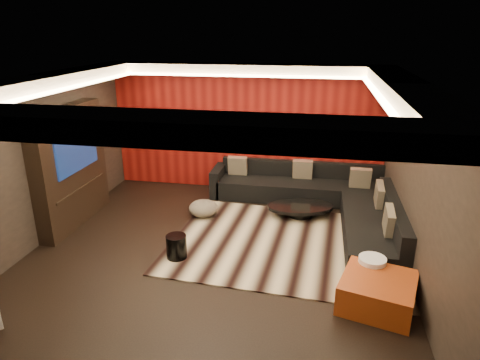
% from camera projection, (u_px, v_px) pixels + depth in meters
% --- Properties ---
extents(floor, '(6.00, 6.00, 0.02)m').
position_uv_depth(floor, '(216.00, 250.00, 7.13)').
color(floor, black).
rests_on(floor, ground).
extents(ceiling, '(6.00, 6.00, 0.02)m').
position_uv_depth(ceiling, '(212.00, 78.00, 6.18)').
color(ceiling, silver).
rests_on(ceiling, ground).
extents(wall_back, '(6.00, 0.02, 2.80)m').
position_uv_depth(wall_back, '(247.00, 128.00, 9.44)').
color(wall_back, black).
rests_on(wall_back, ground).
extents(wall_left, '(0.02, 6.00, 2.80)m').
position_uv_depth(wall_left, '(40.00, 160.00, 7.18)').
color(wall_left, black).
rests_on(wall_left, ground).
extents(wall_right, '(0.02, 6.00, 2.80)m').
position_uv_depth(wall_right, '(418.00, 183.00, 6.14)').
color(wall_right, black).
rests_on(wall_right, ground).
extents(red_feature_wall, '(5.98, 0.05, 2.78)m').
position_uv_depth(red_feature_wall, '(246.00, 128.00, 9.41)').
color(red_feature_wall, '#6B0C0A').
rests_on(red_feature_wall, ground).
extents(soffit_back, '(6.00, 0.60, 0.22)m').
position_uv_depth(soffit_back, '(244.00, 69.00, 8.72)').
color(soffit_back, silver).
rests_on(soffit_back, ground).
extents(soffit_front, '(6.00, 0.60, 0.22)m').
position_uv_depth(soffit_front, '(137.00, 127.00, 3.72)').
color(soffit_front, silver).
rests_on(soffit_front, ground).
extents(soffit_left, '(0.60, 4.80, 0.22)m').
position_uv_depth(soffit_left, '(45.00, 82.00, 6.69)').
color(soffit_left, silver).
rests_on(soffit_left, ground).
extents(soffit_right, '(0.60, 4.80, 0.22)m').
position_uv_depth(soffit_right, '(407.00, 91.00, 5.76)').
color(soffit_right, silver).
rests_on(soffit_right, ground).
extents(cove_back, '(4.80, 0.08, 0.04)m').
position_uv_depth(cove_back, '(241.00, 76.00, 8.44)').
color(cove_back, '#FFD899').
rests_on(cove_back, ground).
extents(cove_front, '(4.80, 0.08, 0.04)m').
position_uv_depth(cove_front, '(152.00, 128.00, 4.07)').
color(cove_front, '#FFD899').
rests_on(cove_front, ground).
extents(cove_left, '(0.08, 4.80, 0.04)m').
position_uv_depth(cove_left, '(65.00, 89.00, 6.66)').
color(cove_left, '#FFD899').
rests_on(cove_left, ground).
extents(cove_right, '(0.08, 4.80, 0.04)m').
position_uv_depth(cove_right, '(380.00, 97.00, 5.85)').
color(cove_right, '#FFD899').
rests_on(cove_right, ground).
extents(tv_surround, '(0.30, 2.00, 2.20)m').
position_uv_depth(tv_surround, '(71.00, 167.00, 7.80)').
color(tv_surround, black).
rests_on(tv_surround, ground).
extents(tv_screen, '(0.04, 1.30, 0.80)m').
position_uv_depth(tv_screen, '(76.00, 149.00, 7.66)').
color(tv_screen, black).
rests_on(tv_screen, ground).
extents(tv_shelf, '(0.04, 1.60, 0.04)m').
position_uv_depth(tv_shelf, '(81.00, 188.00, 7.91)').
color(tv_shelf, black).
rests_on(tv_shelf, ground).
extents(rug, '(4.18, 3.25, 0.02)m').
position_uv_depth(rug, '(290.00, 244.00, 7.30)').
color(rug, '#C0AF8D').
rests_on(rug, floor).
extents(coffee_table, '(1.54, 1.54, 0.22)m').
position_uv_depth(coffee_table, '(300.00, 210.00, 8.36)').
color(coffee_table, black).
rests_on(coffee_table, rug).
extents(drum_stool, '(0.37, 0.37, 0.38)m').
position_uv_depth(drum_stool, '(176.00, 247.00, 6.81)').
color(drum_stool, black).
rests_on(drum_stool, rug).
extents(striped_pouf, '(0.69, 0.69, 0.31)m').
position_uv_depth(striped_pouf, '(203.00, 208.00, 8.33)').
color(striped_pouf, '#BFAE94').
rests_on(striped_pouf, rug).
extents(white_side_table, '(0.47, 0.47, 0.48)m').
position_uv_depth(white_side_table, '(371.00, 273.00, 6.03)').
color(white_side_table, white).
rests_on(white_side_table, floor).
extents(orange_ottoman, '(1.13, 1.13, 0.41)m').
position_uv_depth(orange_ottoman, '(378.00, 292.00, 5.65)').
color(orange_ottoman, '#A02914').
rests_on(orange_ottoman, floor).
extents(sectional_sofa, '(3.65, 3.50, 0.75)m').
position_uv_depth(sectional_sofa, '(323.00, 201.00, 8.47)').
color(sectional_sofa, black).
rests_on(sectional_sofa, floor).
extents(throw_pillows, '(3.16, 2.73, 0.50)m').
position_uv_depth(throw_pillows, '(328.00, 183.00, 8.37)').
color(throw_pillows, beige).
rests_on(throw_pillows, sectional_sofa).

